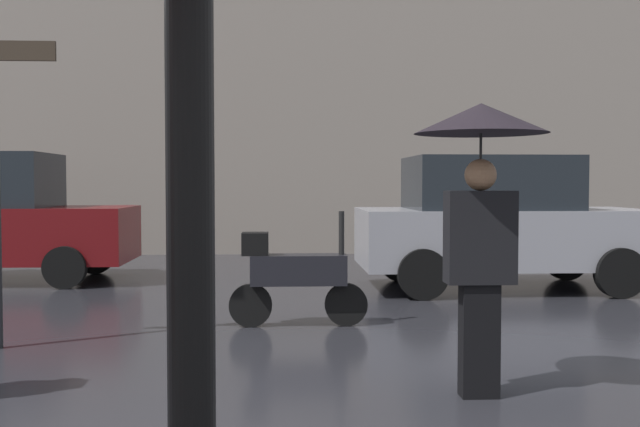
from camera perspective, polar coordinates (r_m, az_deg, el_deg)
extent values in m
cylinder|color=black|center=(1.31, -9.94, -6.70)|extent=(0.08, 0.08, 2.66)
cube|color=black|center=(5.48, 12.20, -9.54)|extent=(0.27, 0.17, 0.82)
cube|color=black|center=(5.38, 12.27, -1.80)|extent=(0.49, 0.22, 0.66)
sphere|color=#936B4C|center=(5.36, 12.31, 2.94)|extent=(0.23, 0.23, 0.23)
cylinder|color=black|center=(5.37, 12.33, 4.47)|extent=(0.02, 0.02, 0.30)
cone|color=black|center=(5.38, 12.35, 7.20)|extent=(0.95, 0.95, 0.21)
cylinder|color=black|center=(7.97, 2.03, -7.05)|extent=(0.46, 0.09, 0.46)
cylinder|color=black|center=(7.95, -5.39, -7.09)|extent=(0.46, 0.09, 0.46)
cube|color=black|center=(7.89, -1.68, -4.36)|extent=(1.02, 0.32, 0.32)
cube|color=black|center=(7.86, -5.04, -2.34)|extent=(0.28, 0.28, 0.24)
cylinder|color=black|center=(7.88, 1.67, -1.82)|extent=(0.06, 0.06, 0.55)
cube|color=gray|center=(10.97, 13.86, -1.80)|extent=(4.09, 1.86, 0.82)
cube|color=black|center=(10.89, 12.87, 2.32)|extent=(2.25, 1.71, 0.75)
cylinder|color=black|center=(12.32, 18.49, -3.33)|extent=(0.68, 0.18, 0.68)
cylinder|color=black|center=(10.63, 22.20, -4.28)|extent=(0.68, 0.18, 0.68)
cylinder|color=black|center=(11.61, 6.19, -3.56)|extent=(0.68, 0.18, 0.68)
cylinder|color=black|center=(9.79, 7.96, -4.68)|extent=(0.68, 0.18, 0.68)
cylinder|color=black|center=(13.03, -16.99, -3.12)|extent=(0.62, 0.18, 0.62)
cylinder|color=black|center=(11.34, -19.13, -3.96)|extent=(0.62, 0.18, 0.62)
cube|color=#33281E|center=(7.41, -21.88, 11.59)|extent=(0.56, 0.04, 0.18)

